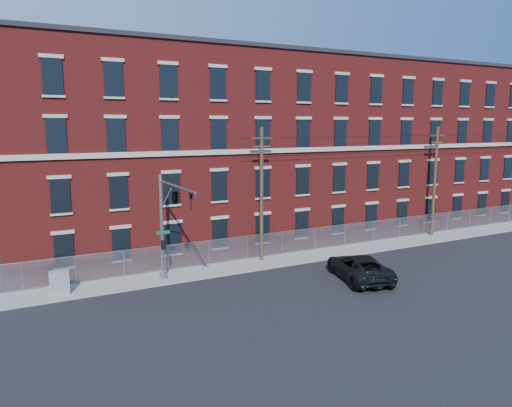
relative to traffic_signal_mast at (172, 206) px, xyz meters
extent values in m
plane|color=black|center=(6.00, -2.18, -5.39)|extent=(140.00, 140.00, 0.00)
cube|color=gray|center=(18.00, 2.82, -5.33)|extent=(65.00, 3.00, 0.12)
cube|color=maroon|center=(18.00, 11.82, 2.61)|extent=(55.00, 14.00, 16.00)
cube|color=black|center=(18.00, 11.82, 10.76)|extent=(55.30, 14.30, 0.30)
cube|color=#A69D8B|center=(18.00, 4.74, 2.91)|extent=(55.00, 0.18, 0.35)
cube|color=black|center=(-5.83, 4.76, -3.19)|extent=(1.20, 0.10, 2.20)
cube|color=black|center=(-5.83, 4.76, 0.41)|extent=(1.20, 0.10, 2.20)
cube|color=black|center=(-5.83, 4.76, 4.21)|extent=(1.20, 0.10, 2.20)
cube|color=black|center=(-5.83, 4.76, 7.81)|extent=(1.20, 0.10, 2.20)
cube|color=black|center=(-2.17, 4.76, -3.19)|extent=(1.20, 0.10, 2.20)
cube|color=black|center=(-2.17, 4.76, 0.41)|extent=(1.20, 0.10, 2.20)
cube|color=black|center=(-2.17, 4.76, 4.21)|extent=(1.20, 0.10, 2.20)
cube|color=black|center=(-2.17, 4.76, 7.81)|extent=(1.20, 0.10, 2.20)
cube|color=black|center=(1.50, 4.76, -3.19)|extent=(1.20, 0.10, 2.20)
cube|color=black|center=(1.50, 4.76, 0.41)|extent=(1.20, 0.10, 2.20)
cube|color=black|center=(1.50, 4.76, 4.21)|extent=(1.20, 0.10, 2.20)
cube|color=black|center=(1.50, 4.76, 7.81)|extent=(1.20, 0.10, 2.20)
cube|color=black|center=(5.17, 4.76, -3.19)|extent=(1.20, 0.10, 2.20)
cube|color=black|center=(5.17, 4.76, 0.41)|extent=(1.20, 0.10, 2.20)
cube|color=black|center=(5.17, 4.76, 4.21)|extent=(1.20, 0.10, 2.20)
cube|color=black|center=(5.17, 4.76, 7.81)|extent=(1.20, 0.10, 2.20)
cube|color=black|center=(8.83, 4.76, -3.19)|extent=(1.20, 0.10, 2.20)
cube|color=black|center=(8.83, 4.76, 0.41)|extent=(1.20, 0.10, 2.20)
cube|color=black|center=(8.83, 4.76, 4.21)|extent=(1.20, 0.10, 2.20)
cube|color=black|center=(8.83, 4.76, 7.81)|extent=(1.20, 0.10, 2.20)
cube|color=black|center=(12.50, 4.76, -3.19)|extent=(1.20, 0.10, 2.20)
cube|color=black|center=(12.50, 4.76, 0.41)|extent=(1.20, 0.10, 2.20)
cube|color=black|center=(12.50, 4.76, 4.21)|extent=(1.20, 0.10, 2.20)
cube|color=black|center=(12.50, 4.76, 7.81)|extent=(1.20, 0.10, 2.20)
cube|color=black|center=(16.17, 4.76, -3.19)|extent=(1.20, 0.10, 2.20)
cube|color=black|center=(16.17, 4.76, 0.41)|extent=(1.20, 0.10, 2.20)
cube|color=black|center=(16.17, 4.76, 4.21)|extent=(1.20, 0.10, 2.20)
cube|color=black|center=(16.17, 4.76, 7.81)|extent=(1.20, 0.10, 2.20)
cube|color=black|center=(19.83, 4.76, -3.19)|extent=(1.20, 0.10, 2.20)
cube|color=black|center=(19.83, 4.76, 0.41)|extent=(1.20, 0.10, 2.20)
cube|color=black|center=(19.83, 4.76, 4.21)|extent=(1.20, 0.10, 2.20)
cube|color=black|center=(19.83, 4.76, 7.81)|extent=(1.20, 0.10, 2.20)
cube|color=black|center=(23.50, 4.76, -3.19)|extent=(1.20, 0.10, 2.20)
cube|color=black|center=(23.50, 4.76, 0.41)|extent=(1.20, 0.10, 2.20)
cube|color=black|center=(23.50, 4.76, 4.21)|extent=(1.20, 0.10, 2.20)
cube|color=black|center=(23.50, 4.76, 7.81)|extent=(1.20, 0.10, 2.20)
cube|color=black|center=(27.17, 4.76, -3.19)|extent=(1.20, 0.10, 2.20)
cube|color=black|center=(27.17, 4.76, 0.41)|extent=(1.20, 0.10, 2.20)
cube|color=black|center=(27.17, 4.76, 4.21)|extent=(1.20, 0.10, 2.20)
cube|color=black|center=(27.17, 4.76, 7.81)|extent=(1.20, 0.10, 2.20)
cube|color=black|center=(30.83, 4.76, -3.19)|extent=(1.20, 0.10, 2.20)
cube|color=black|center=(30.83, 4.76, 0.41)|extent=(1.20, 0.10, 2.20)
cube|color=black|center=(30.83, 4.76, 4.21)|extent=(1.20, 0.10, 2.20)
cube|color=black|center=(30.83, 4.76, 7.81)|extent=(1.20, 0.10, 2.20)
cube|color=black|center=(34.50, 4.76, -3.19)|extent=(1.20, 0.10, 2.20)
cube|color=black|center=(34.50, 4.76, 0.41)|extent=(1.20, 0.10, 2.20)
cube|color=black|center=(34.50, 4.76, 4.21)|extent=(1.20, 0.10, 2.20)
cube|color=black|center=(34.50, 4.76, 7.81)|extent=(1.20, 0.10, 2.20)
cube|color=black|center=(38.17, 4.76, -3.19)|extent=(1.20, 0.10, 2.20)
cube|color=black|center=(38.17, 4.76, 0.41)|extent=(1.20, 0.10, 2.20)
cube|color=black|center=(38.17, 4.76, 4.21)|extent=(1.20, 0.10, 2.20)
cube|color=#A5A8AD|center=(18.00, 4.12, -4.37)|extent=(59.00, 0.02, 1.80)
cylinder|color=#9EA0A5|center=(18.00, 4.12, -3.47)|extent=(59.00, 0.04, 0.04)
cylinder|color=#9EA0A5|center=(-8.39, 4.12, -4.37)|extent=(0.06, 0.06, 1.85)
cylinder|color=#9EA0A5|center=(-5.29, 4.12, -4.37)|extent=(0.06, 0.06, 1.85)
cylinder|color=#9EA0A5|center=(-2.18, 4.12, -4.37)|extent=(0.06, 0.06, 1.85)
cylinder|color=#9EA0A5|center=(0.92, 4.12, -4.37)|extent=(0.06, 0.06, 1.85)
cylinder|color=#9EA0A5|center=(4.03, 4.12, -4.37)|extent=(0.06, 0.06, 1.85)
cylinder|color=#9EA0A5|center=(7.13, 4.12, -4.37)|extent=(0.06, 0.06, 1.85)
cylinder|color=#9EA0A5|center=(10.24, 4.12, -4.37)|extent=(0.06, 0.06, 1.85)
cylinder|color=#9EA0A5|center=(13.34, 4.12, -4.37)|extent=(0.06, 0.06, 1.85)
cylinder|color=#9EA0A5|center=(16.45, 4.12, -4.37)|extent=(0.06, 0.06, 1.85)
cylinder|color=#9EA0A5|center=(19.55, 4.12, -4.37)|extent=(0.06, 0.06, 1.85)
cylinder|color=#9EA0A5|center=(22.66, 4.12, -4.37)|extent=(0.06, 0.06, 1.85)
cylinder|color=#9EA0A5|center=(25.76, 4.12, -4.37)|extent=(0.06, 0.06, 1.85)
cylinder|color=#9EA0A5|center=(28.87, 4.12, -4.37)|extent=(0.06, 0.06, 1.85)
cylinder|color=#9EA0A5|center=(31.97, 4.12, -4.37)|extent=(0.06, 0.06, 1.85)
cylinder|color=#9EA0A5|center=(35.08, 4.12, -4.37)|extent=(0.06, 0.06, 1.85)
cylinder|color=#9EA0A5|center=(38.18, 4.12, -4.37)|extent=(0.06, 0.06, 1.85)
cylinder|color=#9EA0A5|center=(0.00, 2.32, -1.77)|extent=(0.22, 0.22, 7.00)
cylinder|color=#9EA0A5|center=(0.00, 2.32, -5.07)|extent=(0.50, 0.50, 0.40)
cylinder|color=#9EA0A5|center=(0.00, -0.93, 1.33)|extent=(0.14, 6.50, 0.14)
cylinder|color=#9EA0A5|center=(0.00, 1.12, 0.33)|extent=(0.08, 2.18, 1.56)
cube|color=#0C592D|center=(0.05, 2.17, -2.07)|extent=(0.90, 0.03, 0.22)
cube|color=black|center=(0.00, 2.07, -2.87)|extent=(0.25, 0.25, 0.60)
imported|color=black|center=(0.00, -3.48, 0.78)|extent=(0.16, 0.20, 1.00)
imported|color=black|center=(0.00, -0.68, 0.78)|extent=(0.53, 2.48, 1.00)
cylinder|color=#473323|center=(8.00, 3.42, -0.27)|extent=(0.28, 0.28, 10.00)
cube|color=#473323|center=(8.00, 3.42, 3.93)|extent=(1.80, 0.12, 0.12)
cube|color=#473323|center=(8.00, 3.42, 3.33)|extent=(1.40, 0.12, 0.12)
cylinder|color=#473323|center=(26.00, 3.42, -0.27)|extent=(0.28, 0.28, 10.00)
cube|color=#473323|center=(26.00, 3.42, 3.93)|extent=(1.80, 0.12, 0.12)
cube|color=#473323|center=(26.00, 3.42, 3.33)|extent=(1.40, 0.12, 0.12)
cylinder|color=black|center=(26.00, 3.12, 3.93)|extent=(40.00, 0.02, 0.02)
cylinder|color=black|center=(26.00, 3.72, 3.93)|extent=(40.00, 0.02, 0.02)
cylinder|color=black|center=(26.00, 3.42, 3.33)|extent=(40.00, 0.02, 0.02)
imported|color=black|center=(11.77, -3.43, -4.55)|extent=(4.24, 6.56, 1.68)
cube|color=gray|center=(-6.41, 2.45, -4.55)|extent=(1.19, 0.68, 1.43)
camera|label=1|loc=(-8.67, -27.87, 4.90)|focal=33.71mm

